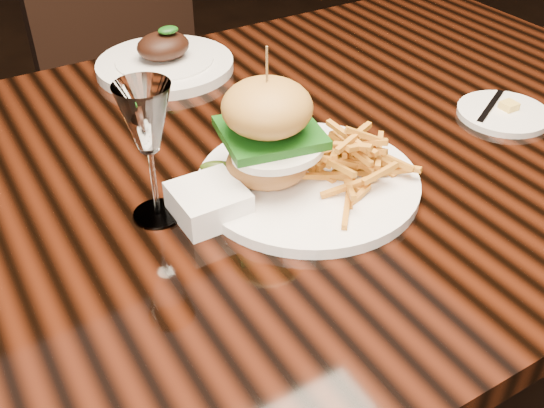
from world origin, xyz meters
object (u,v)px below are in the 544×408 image
wine_glass (146,123)px  chair_far (136,57)px  burger_plate (305,154)px  far_dish (165,62)px  dining_table (227,213)px

wine_glass → chair_far: size_ratio=0.19×
burger_plate → chair_far: 1.02m
wine_glass → chair_far: bearing=71.9°
wine_glass → chair_far: (0.31, 0.94, -0.34)m
far_dish → dining_table: bearing=-99.9°
dining_table → burger_plate: 0.17m
wine_glass → far_dish: bearing=65.4°
dining_table → chair_far: (0.19, 0.89, -0.13)m
burger_plate → far_dish: burger_plate is taller
dining_table → far_dish: 0.36m
burger_plate → far_dish: bearing=114.7°
burger_plate → wine_glass: burger_plate is taller
burger_plate → wine_glass: size_ratio=1.64×
far_dish → wine_glass: bearing=-114.6°
wine_glass → chair_far: 1.05m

